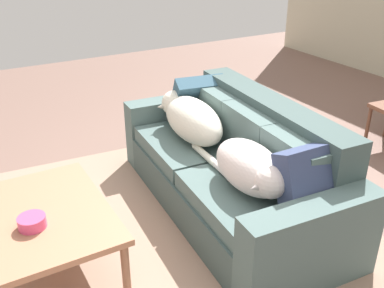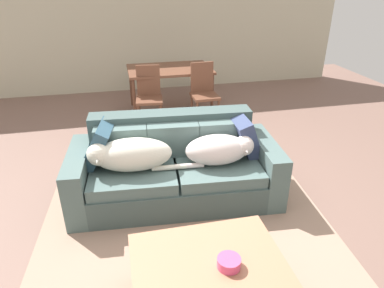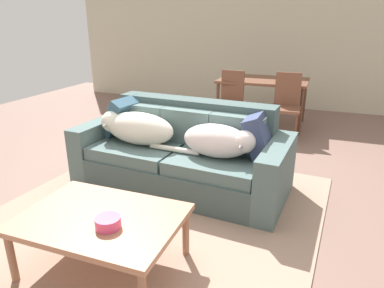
{
  "view_description": "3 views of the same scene",
  "coord_description": "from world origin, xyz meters",
  "px_view_note": "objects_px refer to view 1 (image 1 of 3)",
  "views": [
    {
      "loc": [
        2.27,
        -1.67,
        1.98
      ],
      "look_at": [
        -0.31,
        -0.18,
        0.53
      ],
      "focal_mm": 41.46,
      "sensor_mm": 36.0,
      "label": 1
    },
    {
      "loc": [
        -0.64,
        -3.04,
        2.2
      ],
      "look_at": [
        0.02,
        -0.12,
        0.7
      ],
      "focal_mm": 32.37,
      "sensor_mm": 36.0,
      "label": 2
    },
    {
      "loc": [
        1.12,
        -2.98,
        1.63
      ],
      "look_at": [
        0.02,
        -0.02,
        0.5
      ],
      "focal_mm": 32.38,
      "sensor_mm": 36.0,
      "label": 3
    }
  ],
  "objects_px": {
    "couch": "(235,169)",
    "dog_on_left_cushion": "(191,118)",
    "dog_on_right_cushion": "(251,169)",
    "bowl_on_coffee_table": "(32,222)",
    "throw_pillow_by_left_arm": "(197,99)",
    "throw_pillow_by_right_arm": "(310,181)",
    "coffee_table": "(45,218)"
  },
  "relations": [
    {
      "from": "couch",
      "to": "coffee_table",
      "type": "height_order",
      "value": "couch"
    },
    {
      "from": "throw_pillow_by_left_arm",
      "to": "dog_on_right_cushion",
      "type": "bearing_deg",
      "value": -14.18
    },
    {
      "from": "couch",
      "to": "throw_pillow_by_left_arm",
      "type": "height_order",
      "value": "throw_pillow_by_left_arm"
    },
    {
      "from": "throw_pillow_by_left_arm",
      "to": "bowl_on_coffee_table",
      "type": "bearing_deg",
      "value": -61.98
    },
    {
      "from": "throw_pillow_by_right_arm",
      "to": "throw_pillow_by_left_arm",
      "type": "bearing_deg",
      "value": 175.67
    },
    {
      "from": "coffee_table",
      "to": "bowl_on_coffee_table",
      "type": "bearing_deg",
      "value": -37.17
    },
    {
      "from": "throw_pillow_by_left_arm",
      "to": "bowl_on_coffee_table",
      "type": "relative_size",
      "value": 2.67
    },
    {
      "from": "dog_on_right_cushion",
      "to": "coffee_table",
      "type": "relative_size",
      "value": 0.77
    },
    {
      "from": "throw_pillow_by_right_arm",
      "to": "couch",
      "type": "bearing_deg",
      "value": 179.69
    },
    {
      "from": "dog_on_left_cushion",
      "to": "coffee_table",
      "type": "bearing_deg",
      "value": -66.69
    },
    {
      "from": "dog_on_left_cushion",
      "to": "throw_pillow_by_left_arm",
      "type": "xyz_separation_m",
      "value": [
        -0.3,
        0.24,
        0.03
      ]
    },
    {
      "from": "couch",
      "to": "dog_on_right_cushion",
      "type": "distance_m",
      "value": 0.54
    },
    {
      "from": "throw_pillow_by_right_arm",
      "to": "coffee_table",
      "type": "height_order",
      "value": "throw_pillow_by_right_arm"
    },
    {
      "from": "dog_on_right_cushion",
      "to": "dog_on_left_cushion",
      "type": "bearing_deg",
      "value": -179.83
    },
    {
      "from": "dog_on_right_cushion",
      "to": "throw_pillow_by_left_arm",
      "type": "relative_size",
      "value": 1.86
    },
    {
      "from": "couch",
      "to": "throw_pillow_by_right_arm",
      "type": "distance_m",
      "value": 0.82
    },
    {
      "from": "couch",
      "to": "throw_pillow_by_right_arm",
      "type": "relative_size",
      "value": 5.37
    },
    {
      "from": "couch",
      "to": "coffee_table",
      "type": "relative_size",
      "value": 2.08
    },
    {
      "from": "couch",
      "to": "dog_on_left_cushion",
      "type": "xyz_separation_m",
      "value": [
        -0.46,
        -0.12,
        0.28
      ]
    },
    {
      "from": "coffee_table",
      "to": "dog_on_right_cushion",
      "type": "bearing_deg",
      "value": 69.84
    },
    {
      "from": "throw_pillow_by_left_arm",
      "to": "coffee_table",
      "type": "distance_m",
      "value": 1.72
    },
    {
      "from": "coffee_table",
      "to": "bowl_on_coffee_table",
      "type": "xyz_separation_m",
      "value": [
        0.12,
        -0.09,
        0.08
      ]
    },
    {
      "from": "couch",
      "to": "bowl_on_coffee_table",
      "type": "xyz_separation_m",
      "value": [
        0.1,
        -1.51,
        0.12
      ]
    },
    {
      "from": "couch",
      "to": "throw_pillow_by_left_arm",
      "type": "distance_m",
      "value": 0.83
    },
    {
      "from": "dog_on_left_cushion",
      "to": "couch",
      "type": "bearing_deg",
      "value": 19.41
    },
    {
      "from": "dog_on_left_cushion",
      "to": "bowl_on_coffee_table",
      "type": "relative_size",
      "value": 5.79
    },
    {
      "from": "couch",
      "to": "throw_pillow_by_left_arm",
      "type": "relative_size",
      "value": 5.05
    },
    {
      "from": "dog_on_right_cushion",
      "to": "throw_pillow_by_right_arm",
      "type": "relative_size",
      "value": 1.97
    },
    {
      "from": "coffee_table",
      "to": "dog_on_left_cushion",
      "type": "bearing_deg",
      "value": 108.98
    },
    {
      "from": "dog_on_left_cushion",
      "to": "bowl_on_coffee_table",
      "type": "bearing_deg",
      "value": -63.44
    },
    {
      "from": "coffee_table",
      "to": "bowl_on_coffee_table",
      "type": "height_order",
      "value": "bowl_on_coffee_table"
    },
    {
      "from": "throw_pillow_by_left_arm",
      "to": "throw_pillow_by_right_arm",
      "type": "relative_size",
      "value": 1.06
    }
  ]
}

